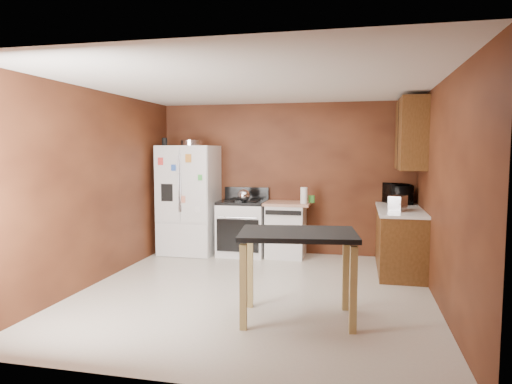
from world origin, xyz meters
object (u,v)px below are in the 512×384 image
(kettle, at_px, (244,195))
(pen_cup, at_px, (165,142))
(microwave, at_px, (397,194))
(dishwasher, at_px, (286,229))
(refrigerator, at_px, (189,200))
(roasting_pan, at_px, (192,143))
(green_canister, at_px, (312,199))
(paper_towel, at_px, (304,195))
(gas_range, at_px, (243,227))
(island, at_px, (298,246))
(toaster, at_px, (398,203))

(kettle, bearing_deg, pen_cup, -179.01)
(microwave, relative_size, dishwasher, 0.57)
(pen_cup, bearing_deg, refrigerator, 14.43)
(roasting_pan, distance_m, green_canister, 2.17)
(kettle, height_order, refrigerator, refrigerator)
(paper_towel, bearing_deg, pen_cup, -178.55)
(paper_towel, xyz_separation_m, microwave, (1.43, 0.24, 0.02))
(refrigerator, bearing_deg, pen_cup, -165.57)
(green_canister, xyz_separation_m, gas_range, (-1.12, -0.06, -0.48))
(paper_towel, distance_m, island, 2.61)
(microwave, distance_m, dishwasher, 1.83)
(refrigerator, bearing_deg, island, -50.37)
(microwave, bearing_deg, pen_cup, 72.73)
(kettle, relative_size, refrigerator, 0.11)
(paper_towel, distance_m, gas_range, 1.16)
(green_canister, relative_size, dishwasher, 0.13)
(green_canister, distance_m, island, 2.76)
(roasting_pan, height_order, island, roasting_pan)
(island, bearing_deg, microwave, 67.31)
(refrigerator, distance_m, dishwasher, 1.69)
(refrigerator, bearing_deg, paper_towel, -1.15)
(roasting_pan, height_order, green_canister, roasting_pan)
(paper_towel, bearing_deg, toaster, -25.94)
(microwave, xyz_separation_m, refrigerator, (-3.36, -0.20, -0.14))
(refrigerator, xyz_separation_m, gas_range, (0.91, 0.06, -0.44))
(paper_towel, bearing_deg, kettle, -177.91)
(gas_range, relative_size, island, 0.87)
(toaster, height_order, island, toaster)
(kettle, xyz_separation_m, green_canister, (1.07, 0.20, -0.05))
(kettle, xyz_separation_m, microwave, (2.39, 0.28, 0.04))
(kettle, height_order, green_canister, kettle)
(roasting_pan, relative_size, kettle, 1.82)
(roasting_pan, distance_m, toaster, 3.40)
(toaster, relative_size, microwave, 0.56)
(pen_cup, xyz_separation_m, microwave, (3.73, 0.30, -0.82))
(microwave, bearing_deg, gas_range, 71.46)
(pen_cup, xyz_separation_m, dishwasher, (2.01, 0.18, -1.41))
(paper_towel, relative_size, toaster, 0.89)
(kettle, relative_size, dishwasher, 0.22)
(pen_cup, xyz_separation_m, paper_towel, (2.31, 0.06, -0.85))
(roasting_pan, relative_size, toaster, 1.27)
(kettle, height_order, paper_towel, paper_towel)
(microwave, height_order, gas_range, microwave)
(roasting_pan, relative_size, island, 0.29)
(pen_cup, bearing_deg, kettle, 0.99)
(kettle, relative_size, green_canister, 1.77)
(roasting_pan, distance_m, pen_cup, 0.45)
(gas_range, height_order, island, gas_range)
(toaster, xyz_separation_m, island, (-1.12, -1.92, -0.24))
(green_canister, relative_size, microwave, 0.22)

